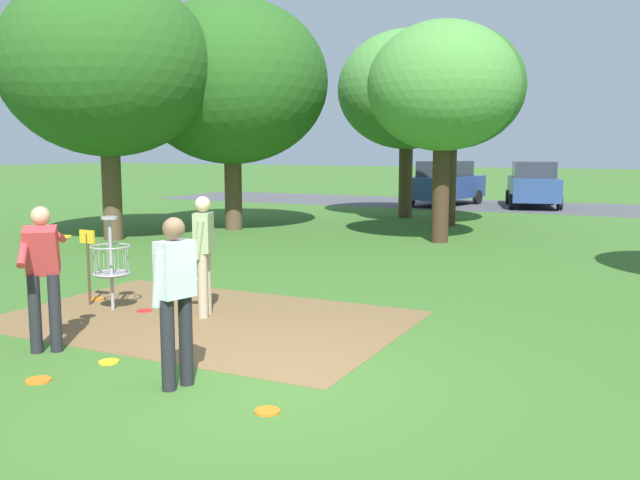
# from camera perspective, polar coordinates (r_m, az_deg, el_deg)

# --- Properties ---
(ground_plane) EXTENTS (160.00, 160.00, 0.00)m
(ground_plane) POSITION_cam_1_polar(r_m,az_deg,el_deg) (7.16, -4.18, -11.74)
(ground_plane) COLOR #3D6B28
(dirt_tee_pad) EXTENTS (5.54, 3.64, 0.01)m
(dirt_tee_pad) POSITION_cam_1_polar(r_m,az_deg,el_deg) (9.79, -9.65, -6.47)
(dirt_tee_pad) COLOR brown
(dirt_tee_pad) RESTS_ON ground
(disc_golf_basket) EXTENTS (0.98, 0.58, 1.39)m
(disc_golf_basket) POSITION_cam_1_polar(r_m,az_deg,el_deg) (10.54, -17.19, -1.53)
(disc_golf_basket) COLOR #9E9EA3
(disc_golf_basket) RESTS_ON ground
(player_foreground_watching) EXTENTS (0.45, 0.50, 1.71)m
(player_foreground_watching) POSITION_cam_1_polar(r_m,az_deg,el_deg) (9.78, -9.67, -0.73)
(player_foreground_watching) COLOR tan
(player_foreground_watching) RESTS_ON ground
(player_throwing) EXTENTS (0.44, 0.49, 1.71)m
(player_throwing) POSITION_cam_1_polar(r_m,az_deg,el_deg) (6.89, -11.94, -4.28)
(player_throwing) COLOR #232328
(player_throwing) RESTS_ON ground
(player_waiting_right) EXTENTS (0.62, 1.11, 1.71)m
(player_waiting_right) POSITION_cam_1_polar(r_m,az_deg,el_deg) (8.56, -22.05, -2.25)
(player_waiting_right) COLOR #232328
(player_waiting_right) RESTS_ON ground
(frisbee_near_basket) EXTENTS (0.23, 0.23, 0.02)m
(frisbee_near_basket) POSITION_cam_1_polar(r_m,az_deg,el_deg) (12.69, -10.01, -3.21)
(frisbee_near_basket) COLOR white
(frisbee_near_basket) RESTS_ON ground
(frisbee_by_tee) EXTENTS (0.26, 0.26, 0.02)m
(frisbee_by_tee) POSITION_cam_1_polar(r_m,az_deg,el_deg) (7.74, -22.38, -10.74)
(frisbee_by_tee) COLOR orange
(frisbee_by_tee) RESTS_ON ground
(frisbee_mid_grass) EXTENTS (0.25, 0.25, 0.02)m
(frisbee_mid_grass) POSITION_cam_1_polar(r_m,az_deg,el_deg) (11.42, -18.09, -4.68)
(frisbee_mid_grass) COLOR orange
(frisbee_mid_grass) RESTS_ON ground
(frisbee_far_left) EXTENTS (0.23, 0.23, 0.02)m
(frisbee_far_left) POSITION_cam_1_polar(r_m,az_deg,el_deg) (8.10, -17.15, -9.66)
(frisbee_far_left) COLOR gold
(frisbee_far_left) RESTS_ON ground
(frisbee_far_right) EXTENTS (0.23, 0.23, 0.02)m
(frisbee_far_right) POSITION_cam_1_polar(r_m,az_deg,el_deg) (6.41, -4.41, -14.01)
(frisbee_far_right) COLOR orange
(frisbee_far_right) RESTS_ON ground
(frisbee_scattered_a) EXTENTS (0.22, 0.22, 0.02)m
(frisbee_scattered_a) POSITION_cam_1_polar(r_m,az_deg,el_deg) (10.41, -14.41, -5.71)
(frisbee_scattered_a) COLOR red
(frisbee_scattered_a) RESTS_ON ground
(tree_near_right) EXTENTS (5.38, 5.38, 6.73)m
(tree_near_right) POSITION_cam_1_polar(r_m,az_deg,el_deg) (18.69, -17.31, 13.62)
(tree_near_right) COLOR brown
(tree_near_right) RESTS_ON ground
(tree_mid_left) EXTENTS (3.75, 3.75, 5.49)m
(tree_mid_left) POSITION_cam_1_polar(r_m,az_deg,el_deg) (17.59, 10.20, 12.40)
(tree_mid_left) COLOR #422D1E
(tree_mid_left) RESTS_ON ground
(tree_mid_center) EXTENTS (4.42, 4.42, 6.08)m
(tree_mid_center) POSITION_cam_1_polar(r_m,az_deg,el_deg) (21.48, 10.85, 12.36)
(tree_mid_center) COLOR #422D1E
(tree_mid_center) RESTS_ON ground
(tree_mid_right) EXTENTS (5.53, 5.53, 6.62)m
(tree_mid_right) POSITION_cam_1_polar(r_m,az_deg,el_deg) (20.27, -7.37, 12.91)
(tree_mid_right) COLOR brown
(tree_mid_right) RESTS_ON ground
(tree_far_left) EXTENTS (4.69, 4.69, 6.32)m
(tree_far_left) POSITION_cam_1_polar(r_m,az_deg,el_deg) (23.82, 7.25, 12.26)
(tree_far_left) COLOR #4C3823
(tree_far_left) RESTS_ON ground
(parking_lot_strip) EXTENTS (36.00, 6.00, 0.01)m
(parking_lot_strip) POSITION_cam_1_polar(r_m,az_deg,el_deg) (29.08, 19.30, 2.54)
(parking_lot_strip) COLOR #4C4C51
(parking_lot_strip) RESTS_ON ground
(parked_car_leftmost) EXTENTS (2.59, 4.47, 1.84)m
(parked_car_leftmost) POSITION_cam_1_polar(r_m,az_deg,el_deg) (29.28, 10.34, 4.68)
(parked_car_leftmost) COLOR #2D4784
(parked_car_leftmost) RESTS_ON ground
(parked_car_center_left) EXTENTS (2.75, 4.51, 1.84)m
(parked_car_center_left) POSITION_cam_1_polar(r_m,az_deg,el_deg) (29.16, 17.31, 4.45)
(parked_car_center_left) COLOR #2D4784
(parked_car_center_left) RESTS_ON ground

